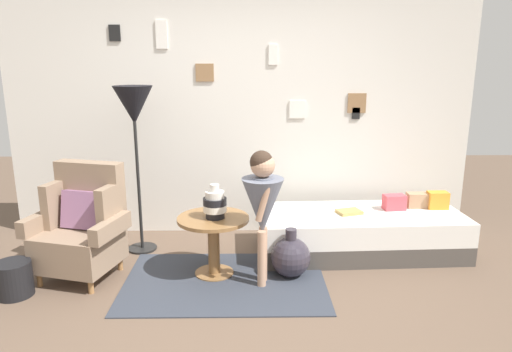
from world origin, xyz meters
name	(u,v)px	position (x,y,z in m)	size (l,w,h in m)	color
ground_plane	(237,326)	(0.00, 0.00, 0.00)	(12.00, 12.00, 0.00)	brown
gallery_wall	(240,111)	(0.00, 1.95, 1.30)	(4.80, 0.12, 2.60)	silver
rug	(225,281)	(-0.12, 0.67, 0.01)	(1.68, 1.13, 0.01)	#333842
armchair	(82,227)	(-1.33, 0.84, 0.44)	(0.86, 0.73, 0.97)	#9E7042
daybed	(361,232)	(1.17, 1.29, 0.20)	(1.93, 0.88, 0.40)	#4C4742
pillow_head	(438,200)	(1.94, 1.42, 0.48)	(0.19, 0.12, 0.17)	orange
pillow_mid	(417,200)	(1.75, 1.45, 0.47)	(0.20, 0.12, 0.14)	tan
pillow_back	(394,202)	(1.50, 1.38, 0.47)	(0.21, 0.12, 0.15)	#D64C56
side_table	(213,233)	(-0.22, 0.82, 0.38)	(0.61, 0.61, 0.52)	olive
vase_striped	(215,204)	(-0.20, 0.80, 0.65)	(0.20, 0.20, 0.29)	black
floor_lamp	(134,112)	(-0.97, 1.39, 1.35)	(0.36, 0.36, 1.59)	black
person_child	(263,201)	(0.20, 0.64, 0.72)	(0.34, 0.34, 1.13)	tan
book_on_daybed	(349,212)	(1.04, 1.27, 0.42)	(0.22, 0.16, 0.03)	tan
demijohn_near	(291,257)	(0.44, 0.78, 0.18)	(0.34, 0.34, 0.43)	#332D38
magazine_basket	(14,279)	(-1.77, 0.47, 0.14)	(0.28, 0.28, 0.28)	black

